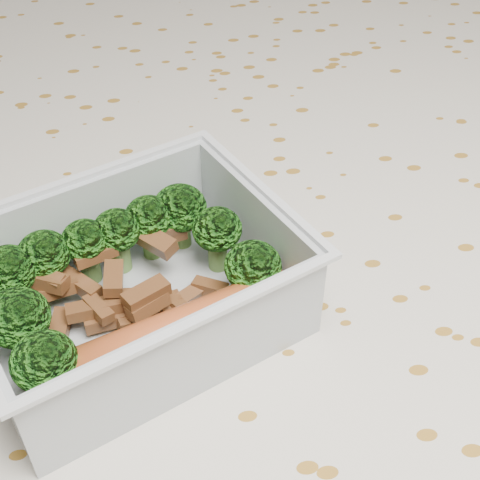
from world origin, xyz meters
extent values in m
cube|color=brown|center=(0.00, 0.00, 0.73)|extent=(1.40, 0.90, 0.04)
cube|color=beige|center=(0.00, 0.00, 0.75)|extent=(1.46, 0.96, 0.01)
cube|color=beige|center=(0.00, 0.48, 0.66)|extent=(1.46, 0.01, 0.18)
cube|color=silver|center=(-0.05, -0.03, 0.76)|extent=(0.18, 0.16, 0.00)
cube|color=silver|center=(-0.08, 0.03, 0.78)|extent=(0.14, 0.06, 0.05)
cube|color=silver|center=(-0.03, -0.08, 0.78)|extent=(0.14, 0.06, 0.05)
cube|color=silver|center=(0.01, 0.00, 0.78)|extent=(0.04, 0.10, 0.05)
cube|color=silver|center=(-0.08, 0.03, 0.81)|extent=(0.15, 0.07, 0.00)
cube|color=silver|center=(-0.03, -0.08, 0.81)|extent=(0.15, 0.07, 0.00)
cube|color=silver|center=(0.02, 0.00, 0.81)|extent=(0.05, 0.11, 0.00)
cylinder|color=#608C3F|center=(-0.11, -0.01, 0.77)|extent=(0.01, 0.01, 0.02)
ellipsoid|color=#30841A|center=(-0.11, -0.01, 0.79)|extent=(0.03, 0.03, 0.02)
cylinder|color=#608C3F|center=(-0.10, 0.00, 0.77)|extent=(0.01, 0.01, 0.02)
ellipsoid|color=#30841A|center=(-0.10, 0.00, 0.79)|extent=(0.03, 0.03, 0.02)
cylinder|color=#608C3F|center=(-0.08, 0.01, 0.77)|extent=(0.01, 0.01, 0.02)
ellipsoid|color=#30841A|center=(-0.08, 0.01, 0.79)|extent=(0.02, 0.02, 0.02)
cylinder|color=#608C3F|center=(-0.06, 0.01, 0.77)|extent=(0.01, 0.01, 0.02)
ellipsoid|color=#30841A|center=(-0.06, 0.01, 0.79)|extent=(0.03, 0.03, 0.02)
cylinder|color=#608C3F|center=(-0.04, 0.02, 0.77)|extent=(0.01, 0.01, 0.02)
ellipsoid|color=#30841A|center=(-0.04, 0.02, 0.79)|extent=(0.03, 0.03, 0.02)
cylinder|color=#608C3F|center=(-0.02, 0.03, 0.77)|extent=(0.01, 0.01, 0.02)
ellipsoid|color=#30841A|center=(-0.02, 0.03, 0.79)|extent=(0.03, 0.03, 0.03)
cylinder|color=#608C3F|center=(-0.11, -0.04, 0.77)|extent=(0.01, 0.01, 0.02)
ellipsoid|color=#30841A|center=(-0.11, -0.04, 0.79)|extent=(0.03, 0.03, 0.03)
cylinder|color=#608C3F|center=(-0.01, 0.00, 0.77)|extent=(0.01, 0.01, 0.02)
ellipsoid|color=#30841A|center=(-0.01, 0.00, 0.79)|extent=(0.03, 0.03, 0.02)
cylinder|color=#608C3F|center=(-0.09, -0.07, 0.77)|extent=(0.01, 0.01, 0.02)
ellipsoid|color=#30841A|center=(-0.09, -0.07, 0.79)|extent=(0.03, 0.03, 0.03)
cylinder|color=#608C3F|center=(0.01, -0.03, 0.77)|extent=(0.01, 0.01, 0.02)
ellipsoid|color=#30841A|center=(0.01, -0.03, 0.79)|extent=(0.03, 0.03, 0.02)
cube|color=brown|center=(-0.10, -0.01, 0.78)|extent=(0.02, 0.02, 0.01)
cube|color=brown|center=(-0.03, 0.02, 0.77)|extent=(0.02, 0.01, 0.01)
cube|color=brown|center=(-0.04, -0.03, 0.76)|extent=(0.03, 0.02, 0.01)
cube|color=brown|center=(-0.04, -0.02, 0.77)|extent=(0.02, 0.03, 0.01)
cube|color=brown|center=(-0.05, -0.03, 0.77)|extent=(0.02, 0.03, 0.01)
cube|color=brown|center=(-0.04, 0.01, 0.78)|extent=(0.03, 0.03, 0.01)
cube|color=brown|center=(-0.01, -0.02, 0.77)|extent=(0.02, 0.02, 0.01)
cube|color=brown|center=(-0.09, -0.03, 0.76)|extent=(0.01, 0.02, 0.01)
cube|color=brown|center=(-0.05, -0.03, 0.78)|extent=(0.03, 0.02, 0.01)
cube|color=brown|center=(-0.08, -0.01, 0.77)|extent=(0.02, 0.02, 0.01)
cube|color=brown|center=(-0.06, -0.03, 0.77)|extent=(0.02, 0.03, 0.01)
cube|color=brown|center=(-0.07, -0.03, 0.77)|extent=(0.02, 0.02, 0.01)
cube|color=brown|center=(-0.03, 0.02, 0.78)|extent=(0.03, 0.02, 0.01)
cube|color=brown|center=(-0.05, -0.03, 0.77)|extent=(0.02, 0.02, 0.01)
cube|color=brown|center=(-0.07, -0.03, 0.77)|extent=(0.02, 0.01, 0.01)
cube|color=brown|center=(-0.06, -0.02, 0.78)|extent=(0.01, 0.02, 0.01)
cube|color=brown|center=(-0.07, -0.03, 0.77)|extent=(0.03, 0.01, 0.01)
cube|color=brown|center=(-0.03, -0.02, 0.76)|extent=(0.03, 0.02, 0.01)
cube|color=brown|center=(-0.10, -0.01, 0.78)|extent=(0.02, 0.02, 0.01)
cube|color=brown|center=(-0.06, -0.02, 0.77)|extent=(0.03, 0.01, 0.01)
cube|color=brown|center=(-0.09, -0.01, 0.77)|extent=(0.02, 0.02, 0.01)
cube|color=brown|center=(-0.07, 0.00, 0.78)|extent=(0.02, 0.02, 0.01)
cylinder|color=#B54D24|center=(-0.04, -0.06, 0.78)|extent=(0.12, 0.06, 0.02)
sphere|color=#B54D24|center=(0.02, -0.04, 0.78)|extent=(0.02, 0.02, 0.02)
sphere|color=#B54D24|center=(-0.09, -0.07, 0.78)|extent=(0.02, 0.02, 0.02)
camera|label=1|loc=(-0.04, -0.26, 1.02)|focal=50.00mm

